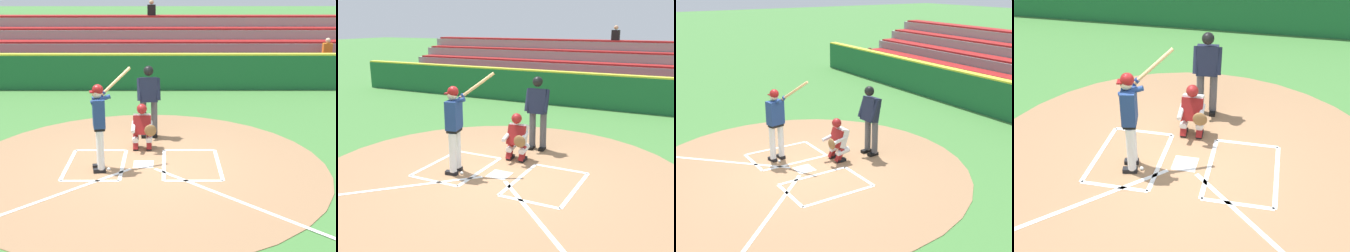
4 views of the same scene
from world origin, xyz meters
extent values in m
plane|color=#427A38|center=(0.00, 0.00, 0.00)|extent=(120.00, 120.00, 0.00)
cylinder|color=#99704C|center=(0.00, 0.00, 0.01)|extent=(8.00, 8.00, 0.01)
cube|color=white|center=(0.00, 0.00, 0.01)|extent=(0.44, 0.44, 0.01)
cube|color=white|center=(-1.05, -0.90, 0.01)|extent=(1.20, 0.08, 0.01)
cube|color=white|center=(-1.05, 0.90, 0.01)|extent=(1.20, 0.08, 0.01)
cube|color=white|center=(-0.45, 0.00, 0.01)|extent=(0.08, 1.80, 0.01)
cube|color=white|center=(-1.65, 0.00, 0.01)|extent=(0.08, 1.80, 0.01)
cube|color=white|center=(1.05, -0.90, 0.01)|extent=(1.20, 0.08, 0.01)
cube|color=white|center=(1.05, 0.90, 0.01)|extent=(1.20, 0.08, 0.01)
cube|color=white|center=(0.45, 0.00, 0.01)|extent=(0.08, 1.80, 0.01)
cube|color=white|center=(1.65, 0.00, 0.01)|extent=(0.08, 1.80, 0.01)
cube|color=white|center=(2.10, 2.10, 0.01)|extent=(3.73, 3.73, 0.01)
cube|color=white|center=(-2.10, 2.10, 0.01)|extent=(3.73, 3.73, 0.01)
cylinder|color=white|center=(0.87, 0.43, 0.50)|extent=(0.15, 0.15, 0.84)
cube|color=black|center=(0.91, 0.44, 0.04)|extent=(0.28, 0.17, 0.09)
cylinder|color=white|center=(0.92, 0.18, 0.50)|extent=(0.15, 0.15, 0.84)
cube|color=black|center=(0.96, 0.18, 0.04)|extent=(0.28, 0.17, 0.09)
cube|color=black|center=(0.89, 0.30, 0.97)|extent=(0.28, 0.38, 0.10)
cube|color=navy|center=(0.89, 0.30, 1.28)|extent=(0.31, 0.44, 0.60)
sphere|color=beige|center=(0.91, 0.31, 1.69)|extent=(0.21, 0.21, 0.21)
sphere|color=maroon|center=(0.89, 0.30, 1.76)|extent=(0.23, 0.23, 0.23)
cube|color=maroon|center=(1.00, 0.32, 1.73)|extent=(0.14, 0.19, 0.02)
cylinder|color=navy|center=(0.84, 0.31, 1.56)|extent=(0.44, 0.17, 0.21)
cylinder|color=navy|center=(0.88, 0.10, 1.56)|extent=(0.28, 0.14, 0.29)
cylinder|color=tan|center=(0.56, -0.10, 1.86)|extent=(0.62, 0.48, 0.53)
cylinder|color=tan|center=(0.83, 0.11, 1.62)|extent=(0.10, 0.11, 0.08)
cube|color=black|center=(-0.09, -1.00, 0.04)|extent=(0.12, 0.26, 0.09)
cube|color=maroon|center=(-0.09, -0.96, 0.20)|extent=(0.12, 0.24, 0.37)
cylinder|color=silver|center=(-0.09, -1.06, 0.28)|extent=(0.16, 0.36, 0.21)
cube|color=black|center=(0.23, -1.00, 0.04)|extent=(0.12, 0.26, 0.09)
cube|color=maroon|center=(0.23, -0.96, 0.20)|extent=(0.12, 0.24, 0.37)
cylinder|color=silver|center=(0.23, -1.06, 0.28)|extent=(0.16, 0.36, 0.21)
cube|color=silver|center=(0.07, -1.07, 0.62)|extent=(0.41, 0.36, 0.52)
cube|color=maroon|center=(0.07, -0.96, 0.62)|extent=(0.42, 0.22, 0.46)
sphere|color=tan|center=(0.07, -1.00, 0.99)|extent=(0.21, 0.21, 0.21)
sphere|color=maroon|center=(0.07, -0.98, 1.01)|extent=(0.24, 0.24, 0.24)
cylinder|color=silver|center=(-0.13, -0.91, 0.60)|extent=(0.10, 0.45, 0.20)
cylinder|color=silver|center=(0.27, -0.90, 0.60)|extent=(0.10, 0.45, 0.20)
ellipsoid|color=brown|center=(-0.14, -0.71, 0.57)|extent=(0.28, 0.10, 0.28)
cylinder|color=#4C4C51|center=(-0.19, -1.99, 0.51)|extent=(0.16, 0.16, 0.86)
cube|color=black|center=(-0.20, -1.94, 0.04)|extent=(0.15, 0.29, 0.09)
cylinder|color=#4C4C51|center=(0.08, -1.96, 0.51)|extent=(0.16, 0.16, 0.86)
cube|color=black|center=(0.08, -1.91, 0.04)|extent=(0.15, 0.29, 0.09)
cube|color=#191E33|center=(-0.06, -1.94, 1.25)|extent=(0.47, 0.40, 0.66)
sphere|color=#9E7051|center=(-0.06, -1.90, 1.72)|extent=(0.22, 0.22, 0.22)
sphere|color=black|center=(-0.06, -1.88, 1.74)|extent=(0.25, 0.25, 0.25)
cylinder|color=#191E33|center=(-0.31, -1.88, 1.28)|extent=(0.12, 0.29, 0.56)
cylinder|color=#191E33|center=(0.17, -1.84, 1.28)|extent=(0.12, 0.29, 0.56)
sphere|color=white|center=(0.73, 0.33, 0.04)|extent=(0.07, 0.07, 0.07)
cube|color=#1E6033|center=(0.00, -7.50, 0.62)|extent=(22.00, 0.36, 1.25)
cube|color=yellow|center=(0.00, -7.50, 1.28)|extent=(22.00, 0.32, 0.06)
cube|color=gray|center=(0.00, -8.53, 0.23)|extent=(20.00, 0.85, 0.45)
cube|color=maroon|center=(0.00, -8.53, 0.49)|extent=(19.60, 0.72, 0.08)
cube|color=gray|center=(0.00, -9.38, 0.45)|extent=(20.00, 0.85, 0.90)
cube|color=maroon|center=(0.00, -9.38, 0.94)|extent=(19.60, 0.72, 0.08)
cube|color=gray|center=(0.00, -10.22, 0.68)|extent=(20.00, 0.85, 1.35)
cube|color=maroon|center=(0.00, -10.22, 1.39)|extent=(19.60, 0.72, 0.08)
cube|color=gray|center=(0.00, -11.07, 0.90)|extent=(20.00, 0.85, 1.80)
cube|color=maroon|center=(0.00, -11.07, 1.84)|extent=(19.60, 0.72, 0.08)
cube|color=gray|center=(0.00, -11.92, 1.12)|extent=(20.00, 0.85, 2.25)
cube|color=maroon|center=(0.00, -11.92, 2.29)|extent=(19.60, 0.72, 0.08)
cube|color=black|center=(0.14, -11.87, 2.56)|extent=(0.36, 0.22, 0.46)
sphere|color=tan|center=(0.14, -11.87, 2.90)|extent=(0.20, 0.20, 0.20)
cube|color=yellow|center=(9.01, -8.47, 0.76)|extent=(0.36, 0.22, 0.46)
sphere|color=brown|center=(9.01, -8.47, 1.10)|extent=(0.20, 0.20, 0.20)
camera|label=1|loc=(-0.50, 9.89, 3.96)|focal=51.65mm
camera|label=2|loc=(-3.52, 6.70, 3.10)|focal=41.23mm
camera|label=3|loc=(-8.63, 4.37, 4.39)|focal=45.98mm
camera|label=4|loc=(-1.35, 6.50, 4.87)|focal=47.99mm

